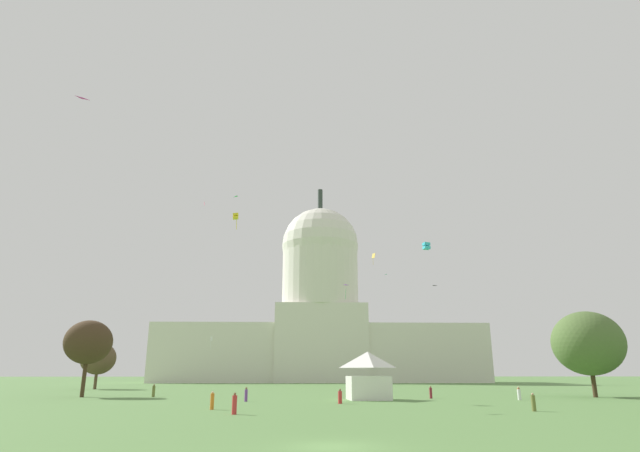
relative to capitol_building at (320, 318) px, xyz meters
name	(u,v)px	position (x,y,z in m)	size (l,w,h in m)	color
ground_plane	(333,447)	(-5.66, -154.56, -21.66)	(800.00, 800.00, 0.00)	#567F42
capitol_building	(320,318)	(0.00, 0.00, 0.00)	(111.52, 27.76, 69.55)	silver
event_tent	(368,376)	(1.61, -112.71, -18.69)	(5.70, 5.41, 5.95)	white
tree_west_near	(98,358)	(-49.27, -68.95, -15.52)	(9.62, 9.17, 9.42)	brown
tree_west_mid	(88,342)	(-37.83, -103.77, -14.11)	(8.58, 8.22, 10.69)	#42301E
tree_east_near	(588,343)	(34.28, -107.12, -14.25)	(14.02, 13.48, 11.93)	#42301E
person_maroon_near_tent	(431,393)	(10.40, -109.55, -20.92)	(0.49, 0.49, 1.60)	maroon
person_olive_mid_center	(533,403)	(13.91, -132.77, -20.94)	(0.48, 0.48, 1.58)	olive
person_purple_mid_left	(246,395)	(-13.59, -115.99, -20.89)	(0.48, 0.48, 1.65)	#703D93
person_red_front_left	(234,404)	(-12.65, -135.26, -20.86)	(0.57, 0.57, 1.75)	red
person_red_deep_crowd	(340,397)	(-2.66, -120.67, -20.94)	(0.62, 0.62, 1.59)	red
person_white_back_right	(519,394)	(20.60, -113.84, -20.96)	(0.60, 0.60, 1.55)	silver
person_olive_lawn_far_left	(154,391)	(-27.86, -103.87, -20.86)	(0.59, 0.59, 1.75)	olive
person_orange_edge_east	(519,393)	(22.81, -108.53, -20.97)	(0.51, 0.51, 1.50)	orange
person_orange_back_center	(212,401)	(-15.44, -129.43, -20.90)	(0.50, 0.50, 1.65)	orange
kite_yellow_mid	(236,216)	(-16.84, -108.67, 3.73)	(0.91, 0.87, 2.49)	yellow
kite_green_high	(238,198)	(-24.17, -50.86, 26.66)	(1.56, 1.70, 0.28)	green
kite_pink_high	(204,204)	(-38.20, -24.37, 33.73)	(0.58, 0.94, 1.01)	pink
kite_white_low	(211,340)	(-30.23, -43.83, -10.21)	(0.40, 0.68, 3.47)	white
kite_gold_mid	(373,256)	(10.85, -58.22, 9.28)	(0.87, 1.01, 2.95)	gold
kite_black_mid	(434,287)	(26.47, -54.24, 2.42)	(1.36, 1.03, 0.15)	black
kite_magenta_high	(81,100)	(-42.20, -107.21, 23.10)	(1.64, 1.45, 0.13)	#D1339E
kite_turquoise_mid	(384,276)	(19.68, -20.50, 11.21)	(1.01, 1.17, 0.37)	teal
kite_violet_mid	(345,287)	(4.19, -53.71, 2.42)	(1.31, 1.08, 3.56)	purple
kite_cyan_low	(426,246)	(7.09, -124.64, -4.43)	(0.85, 0.83, 0.78)	#33BCDB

